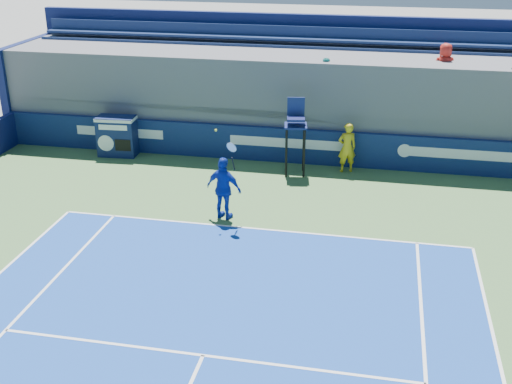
% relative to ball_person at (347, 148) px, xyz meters
% --- Properties ---
extents(ball_person, '(0.70, 0.58, 1.65)m').
position_rel_ball_person_xyz_m(ball_person, '(0.00, 0.00, 0.00)').
color(ball_person, gold).
rests_on(ball_person, apron).
extents(back_hoarding, '(20.40, 0.21, 1.20)m').
position_rel_ball_person_xyz_m(back_hoarding, '(-1.97, 0.50, -0.24)').
color(back_hoarding, '#0D1D4C').
rests_on(back_hoarding, ground).
extents(match_clock, '(1.36, 0.81, 1.40)m').
position_rel_ball_person_xyz_m(match_clock, '(-7.90, 0.03, -0.09)').
color(match_clock, '#0E1A48').
rests_on(match_clock, ground).
extents(umpire_chair, '(0.80, 0.80, 2.48)m').
position_rel_ball_person_xyz_m(umpire_chair, '(-1.62, -0.50, 0.69)').
color(umpire_chair, black).
rests_on(umpire_chair, ground).
extents(tennis_player, '(1.11, 0.69, 2.57)m').
position_rel_ball_person_xyz_m(tennis_player, '(-3.03, -4.22, 0.06)').
color(tennis_player, '#142FA6').
rests_on(tennis_player, apron).
extents(stadium_seating, '(21.00, 4.05, 4.40)m').
position_rel_ball_person_xyz_m(stadium_seating, '(-1.97, 2.55, 1.00)').
color(stadium_seating, '#59595F').
rests_on(stadium_seating, ground).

